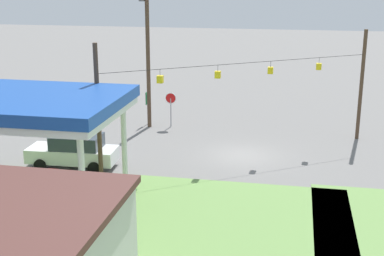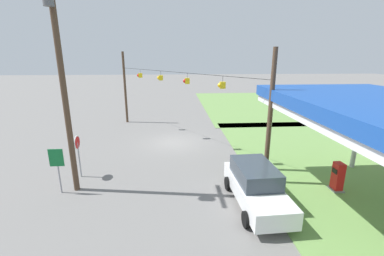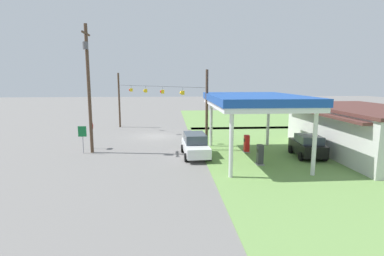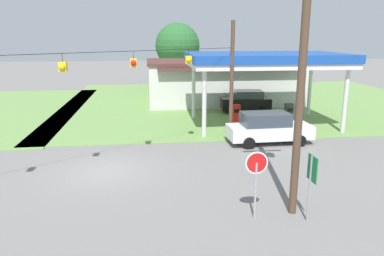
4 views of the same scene
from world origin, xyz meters
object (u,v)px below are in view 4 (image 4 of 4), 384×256
(fuel_pump_near, at_px, (236,116))
(car_at_pumps_rear, at_px, (246,101))
(gas_station_canopy, at_px, (265,60))
(utility_pole_main, at_px, (305,44))
(gas_station_store, at_px, (222,81))
(tree_behind_station, at_px, (178,46))
(route_sign, at_px, (311,175))
(stop_sign_roadside, at_px, (256,171))
(fuel_pump_far, at_px, (289,115))
(car_at_pumps_front, at_px, (268,128))

(fuel_pump_near, distance_m, car_at_pumps_rear, 5.00)
(gas_station_canopy, relative_size, car_at_pumps_rear, 2.57)
(car_at_pumps_rear, xyz_separation_m, utility_pole_main, (-2.94, -18.13, 5.11))
(utility_pole_main, bearing_deg, gas_station_store, 85.24)
(car_at_pumps_rear, height_order, tree_behind_station, tree_behind_station)
(gas_station_canopy, relative_size, route_sign, 4.48)
(tree_behind_station, bearing_deg, stop_sign_roadside, -89.85)
(fuel_pump_far, distance_m, route_sign, 14.97)
(gas_station_canopy, xyz_separation_m, route_sign, (-2.68, -14.21, -2.94))
(gas_station_canopy, relative_size, gas_station_store, 0.74)
(utility_pole_main, height_order, tree_behind_station, utility_pole_main)
(fuel_pump_far, xyz_separation_m, car_at_pumps_front, (-3.03, -4.60, 0.23))
(car_at_pumps_rear, height_order, utility_pole_main, utility_pole_main)
(fuel_pump_near, relative_size, utility_pole_main, 0.14)
(tree_behind_station, bearing_deg, fuel_pump_near, -82.14)
(gas_station_canopy, xyz_separation_m, fuel_pump_far, (1.96, -0.00, -3.92))
(car_at_pumps_front, xyz_separation_m, route_sign, (-1.61, -9.60, 0.75))
(fuel_pump_far, xyz_separation_m, tree_behind_station, (-6.55, 19.11, 4.42))
(car_at_pumps_front, height_order, car_at_pumps_rear, car_at_pumps_front)
(gas_station_canopy, height_order, fuel_pump_far, gas_station_canopy)
(stop_sign_roadside, height_order, utility_pole_main, utility_pole_main)
(gas_station_canopy, bearing_deg, fuel_pump_near, -179.95)
(fuel_pump_far, bearing_deg, route_sign, -108.07)
(stop_sign_roadside, distance_m, tree_behind_station, 33.11)
(gas_station_canopy, distance_m, utility_pole_main, 13.93)
(tree_behind_station, bearing_deg, gas_station_store, -68.32)
(fuel_pump_far, relative_size, stop_sign_roadside, 0.62)
(fuel_pump_far, relative_size, car_at_pumps_front, 0.30)
(gas_station_canopy, distance_m, fuel_pump_near, 4.38)
(gas_station_store, bearing_deg, gas_station_canopy, -84.37)
(fuel_pump_far, bearing_deg, stop_sign_roadside, -115.06)
(fuel_pump_far, relative_size, utility_pole_main, 0.14)
(fuel_pump_near, relative_size, stop_sign_roadside, 0.62)
(car_at_pumps_front, bearing_deg, tree_behind_station, 95.97)
(fuel_pump_far, distance_m, car_at_pumps_rear, 5.00)
(car_at_pumps_rear, bearing_deg, utility_pole_main, 85.29)
(gas_station_canopy, bearing_deg, route_sign, -100.66)
(fuel_pump_far, height_order, tree_behind_station, tree_behind_station)
(route_sign, relative_size, tree_behind_station, 0.31)
(fuel_pump_far, height_order, car_at_pumps_front, car_at_pumps_front)
(car_at_pumps_front, bearing_deg, car_at_pumps_rear, 80.93)
(gas_station_store, height_order, car_at_pumps_rear, gas_station_store)
(stop_sign_roadside, relative_size, route_sign, 1.04)
(fuel_pump_near, bearing_deg, gas_station_canopy, 0.05)
(fuel_pump_near, bearing_deg, stop_sign_roadside, -100.45)
(fuel_pump_far, height_order, stop_sign_roadside, stop_sign_roadside)
(gas_station_store, height_order, car_at_pumps_front, gas_station_store)
(car_at_pumps_front, xyz_separation_m, car_at_pumps_rear, (1.06, 9.19, 0.00))
(gas_station_canopy, bearing_deg, car_at_pumps_front, -103.06)
(fuel_pump_near, xyz_separation_m, stop_sign_roadside, (-2.55, -13.83, 1.08))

